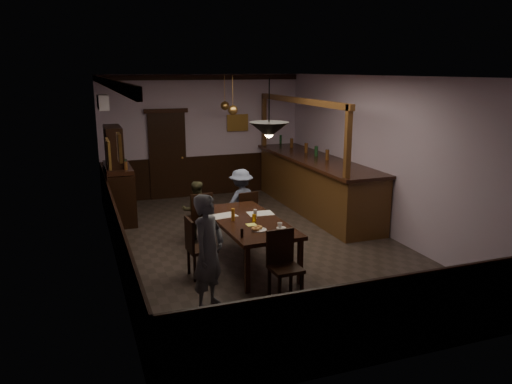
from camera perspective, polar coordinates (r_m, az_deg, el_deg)
name	(u,v)px	position (r m, az deg, el deg)	size (l,w,h in m)	color
room	(258,164)	(8.73, 0.27, 3.22)	(5.01, 8.01, 3.01)	#2D2621
dining_table	(249,224)	(8.07, -0.85, -3.64)	(1.08, 2.24, 0.75)	black
chair_far_left	(200,215)	(9.14, -6.37, -2.68)	(0.44, 0.44, 0.96)	black
chair_far_right	(246,212)	(9.42, -1.10, -2.31)	(0.41, 0.41, 0.89)	black
chair_near	(283,261)	(6.98, 3.13, -7.92)	(0.43, 0.43, 0.96)	black
chair_side	(197,245)	(7.67, -6.80, -6.04)	(0.43, 0.43, 0.94)	black
person_standing	(209,252)	(6.60, -5.45, -6.89)	(0.57, 0.37, 1.56)	#575C64
person_seated_left	(196,210)	(9.39, -6.85, -2.06)	(0.54, 0.42, 1.11)	#424028
person_seated_right	(241,201)	(9.63, -1.70, -1.07)	(0.82, 0.47, 1.26)	slate
newspaper_left	(223,216)	(8.28, -3.75, -2.72)	(0.42, 0.30, 0.01)	silver
newspaper_right	(260,213)	(8.39, 0.52, -2.47)	(0.42, 0.30, 0.01)	silver
napkin	(251,225)	(7.80, -0.54, -3.75)	(0.15, 0.15, 0.00)	#F8FE5D
saucer	(281,228)	(7.64, 2.91, -4.13)	(0.15, 0.15, 0.01)	white
coffee_cup	(280,225)	(7.64, 2.74, -3.78)	(0.08, 0.08, 0.07)	white
pastry_plate	(260,230)	(7.53, 0.41, -4.36)	(0.22, 0.22, 0.01)	white
pastry_ring_a	(256,229)	(7.50, -0.05, -4.22)	(0.13, 0.13, 0.04)	#C68C47
pastry_ring_b	(258,227)	(7.57, 0.25, -4.05)	(0.13, 0.13, 0.04)	#C68C47
soda_can	(254,218)	(7.94, -0.22, -2.99)	(0.07, 0.07, 0.12)	#FFAF15
beer_glass	(233,215)	(7.99, -2.64, -2.59)	(0.06, 0.06, 0.20)	#BF721E
water_glass	(255,214)	(8.11, -0.10, -2.53)	(0.06, 0.06, 0.15)	silver
pepper_mill	(242,233)	(7.21, -1.62, -4.69)	(0.04, 0.04, 0.14)	black
sideboard	(118,183)	(10.84, -15.48, 1.00)	(0.54, 1.50, 1.98)	black
bar_counter	(315,183)	(11.23, 6.79, 1.03)	(1.05, 4.51, 2.52)	#442A12
door_back	(168,156)	(12.35, -10.06, 4.04)	(0.90, 0.06, 2.10)	black
ac_unit	(103,102)	(10.99, -17.11, 9.81)	(0.20, 0.85, 0.30)	white
picture_left_small	(119,148)	(6.54, -15.34, 4.91)	(0.04, 0.28, 0.36)	olive
picture_left_large	(108,153)	(8.98, -16.51, 4.24)	(0.04, 0.62, 0.48)	olive
picture_back	(238,123)	(12.69, -2.12, 7.92)	(0.55, 0.04, 0.42)	olive
pendant_iron	(269,130)	(7.01, 1.49, 7.09)	(0.56, 0.56, 0.82)	black
pendant_brass_mid	(233,110)	(10.34, -2.66, 9.33)	(0.20, 0.20, 0.81)	#BF8C3F
pendant_brass_far	(225,106)	(11.59, -3.58, 9.81)	(0.20, 0.20, 0.81)	#BF8C3F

